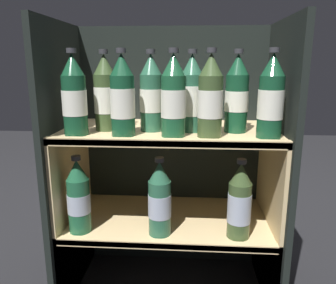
{
  "coord_description": "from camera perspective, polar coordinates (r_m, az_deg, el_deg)",
  "views": [
    {
      "loc": [
        0.07,
        -0.9,
        0.82
      ],
      "look_at": [
        0.0,
        0.13,
        0.58
      ],
      "focal_mm": 35.0,
      "sensor_mm": 36.0,
      "label": 1
    }
  ],
  "objects": [
    {
      "name": "bottle_upper_front_0",
      "position": [
        1.03,
        -16.01,
        7.5
      ],
      "size": [
        0.07,
        0.07,
        0.26
      ],
      "color": "#144228",
      "rests_on": "shelf_upper"
    },
    {
      "name": "bottle_lower_front_1",
      "position": [
        1.06,
        -1.47,
        -10.14
      ],
      "size": [
        0.07,
        0.07,
        0.26
      ],
      "color": "#285B42",
      "rests_on": "shelf_lower"
    },
    {
      "name": "bottle_upper_front_4",
      "position": [
        1.0,
        17.49,
        7.19
      ],
      "size": [
        0.07,
        0.07,
        0.26
      ],
      "color": "#144228",
      "rests_on": "shelf_upper"
    },
    {
      "name": "bottle_upper_front_3",
      "position": [
        0.97,
        7.38,
        7.55
      ],
      "size": [
        0.07,
        0.07,
        0.26
      ],
      "color": "#384C28",
      "rests_on": "shelf_upper"
    },
    {
      "name": "fridge_side_left",
      "position": [
        1.22,
        -17.25,
        -3.53
      ],
      "size": [
        0.02,
        0.41,
        0.96
      ],
      "primitive_type": "cube",
      "color": "black",
      "rests_on": "ground_plane"
    },
    {
      "name": "bottle_lower_front_0",
      "position": [
        1.11,
        -15.3,
        -9.37
      ],
      "size": [
        0.07,
        0.07,
        0.26
      ],
      "color": "#1E5638",
      "rests_on": "shelf_lower"
    },
    {
      "name": "bottle_upper_front_1",
      "position": [
        0.99,
        -7.93,
        7.63
      ],
      "size": [
        0.07,
        0.07,
        0.26
      ],
      "color": "#144228",
      "rests_on": "shelf_upper"
    },
    {
      "name": "bottle_upper_front_2",
      "position": [
        0.97,
        0.95,
        7.66
      ],
      "size": [
        0.07,
        0.07,
        0.26
      ],
      "color": "#194C2D",
      "rests_on": "shelf_upper"
    },
    {
      "name": "shelf_upper",
      "position": [
        1.14,
        0.17,
        -5.75
      ],
      "size": [
        0.71,
        0.37,
        0.61
      ],
      "color": "#DBBC84",
      "rests_on": "ground_plane"
    },
    {
      "name": "bottle_upper_back_0",
      "position": [
        1.09,
        -10.87,
        8.04
      ],
      "size": [
        0.07,
        0.07,
        0.26
      ],
      "color": "#384C28",
      "rests_on": "shelf_upper"
    },
    {
      "name": "bottle_lower_front_2",
      "position": [
        1.07,
        12.34,
        -10.34
      ],
      "size": [
        0.07,
        0.07,
        0.26
      ],
      "color": "#384C28",
      "rests_on": "shelf_lower"
    },
    {
      "name": "bottle_upper_back_3",
      "position": [
        1.06,
        11.87,
        7.92
      ],
      "size": [
        0.07,
        0.07,
        0.26
      ],
      "color": "#144228",
      "rests_on": "shelf_upper"
    },
    {
      "name": "bottle_upper_back_1",
      "position": [
        1.06,
        -2.95,
        8.15
      ],
      "size": [
        0.07,
        0.07,
        0.26
      ],
      "color": "#285B42",
      "rests_on": "shelf_upper"
    },
    {
      "name": "fridge_back_wall",
      "position": [
        1.33,
        0.76,
        -1.55
      ],
      "size": [
        0.75,
        0.02,
        0.96
      ],
      "primitive_type": "cube",
      "color": "black",
      "rests_on": "ground_plane"
    },
    {
      "name": "shelf_lower",
      "position": [
        1.23,
        0.15,
        -15.35
      ],
      "size": [
        0.71,
        0.37,
        0.29
      ],
      "color": "#DBBC84",
      "rests_on": "ground_plane"
    },
    {
      "name": "fridge_side_right",
      "position": [
        1.18,
        18.34,
        -4.24
      ],
      "size": [
        0.02,
        0.41,
        0.96
      ],
      "primitive_type": "cube",
      "color": "black",
      "rests_on": "ground_plane"
    },
    {
      "name": "bottle_upper_back_2",
      "position": [
        1.05,
        4.16,
        8.04
      ],
      "size": [
        0.07,
        0.07,
        0.26
      ],
      "color": "#285B42",
      "rests_on": "shelf_upper"
    }
  ]
}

